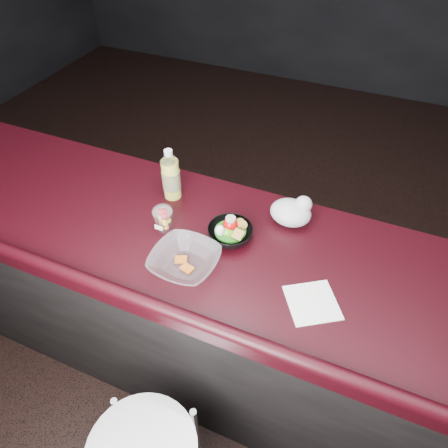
% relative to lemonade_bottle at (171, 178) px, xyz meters
% --- Properties ---
extents(ground, '(8.00, 8.00, 0.00)m').
position_rel_lemonade_bottle_xyz_m(ground, '(0.38, -0.47, -1.12)').
color(ground, black).
rests_on(ground, ground).
extents(room_shell, '(8.00, 8.00, 8.00)m').
position_rel_lemonade_bottle_xyz_m(room_shell, '(0.38, -0.47, 0.71)').
color(room_shell, black).
rests_on(room_shell, ground).
extents(counter, '(4.06, 0.71, 1.02)m').
position_rel_lemonade_bottle_xyz_m(counter, '(0.38, -0.17, -0.60)').
color(counter, black).
rests_on(counter, ground).
extents(lemonade_bottle, '(0.08, 0.08, 0.23)m').
position_rel_lemonade_bottle_xyz_m(lemonade_bottle, '(0.00, 0.00, 0.00)').
color(lemonade_bottle, yellow).
rests_on(lemonade_bottle, counter).
extents(fruit_cup, '(0.08, 0.08, 0.11)m').
position_rel_lemonade_bottle_xyz_m(fruit_cup, '(0.06, -0.19, -0.04)').
color(fruit_cup, white).
rests_on(fruit_cup, counter).
extents(green_apple, '(0.07, 0.07, 0.07)m').
position_rel_lemonade_bottle_xyz_m(green_apple, '(0.31, -0.14, -0.06)').
color(green_apple, '#348C10').
rests_on(green_apple, counter).
extents(plastic_bag, '(0.16, 0.13, 0.12)m').
position_rel_lemonade_bottle_xyz_m(plastic_bag, '(0.51, 0.04, -0.04)').
color(plastic_bag, silver).
rests_on(plastic_bag, counter).
extents(snack_bowl, '(0.21, 0.21, 0.09)m').
position_rel_lemonade_bottle_xyz_m(snack_bowl, '(0.32, -0.14, -0.06)').
color(snack_bowl, black).
rests_on(snack_bowl, counter).
extents(takeout_bowl, '(0.25, 0.25, 0.06)m').
position_rel_lemonade_bottle_xyz_m(takeout_bowl, '(0.22, -0.33, -0.07)').
color(takeout_bowl, silver).
rests_on(takeout_bowl, counter).
extents(paper_napkin, '(0.22, 0.22, 0.00)m').
position_rel_lemonade_bottle_xyz_m(paper_napkin, '(0.68, -0.31, -0.09)').
color(paper_napkin, white).
rests_on(paper_napkin, counter).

